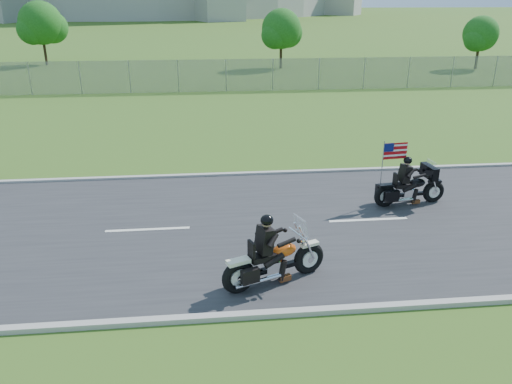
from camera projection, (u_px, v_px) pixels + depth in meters
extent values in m
plane|color=#355D1D|center=(223.00, 228.00, 13.39)|extent=(420.00, 420.00, 0.00)
cube|color=#28282B|center=(223.00, 227.00, 13.38)|extent=(120.00, 8.00, 0.04)
cube|color=#9E9B93|center=(219.00, 175.00, 17.11)|extent=(120.00, 0.18, 0.12)
cube|color=#9E9B93|center=(232.00, 316.00, 9.63)|extent=(120.00, 0.18, 0.12)
cube|color=gray|center=(130.00, 77.00, 31.02)|extent=(60.00, 0.03, 2.00)
cylinder|color=#382316|center=(281.00, 53.00, 41.19)|extent=(0.22, 0.22, 2.52)
sphere|color=#1B4A13|center=(281.00, 29.00, 40.49)|extent=(3.20, 3.20, 3.20)
sphere|color=#1B4A13|center=(288.00, 33.00, 41.13)|extent=(2.40, 2.40, 2.40)
sphere|color=#1B4A13|center=(275.00, 35.00, 40.24)|extent=(2.24, 2.24, 2.24)
cylinder|color=#382316|center=(45.00, 49.00, 42.96)|extent=(0.22, 0.22, 2.80)
sphere|color=#1B4A13|center=(41.00, 23.00, 42.18)|extent=(3.60, 3.60, 3.60)
sphere|color=#1B4A13|center=(52.00, 27.00, 42.89)|extent=(2.70, 2.70, 2.70)
sphere|color=#1B4A13|center=(32.00, 29.00, 41.89)|extent=(2.52, 2.52, 2.52)
cylinder|color=#382316|center=(477.00, 55.00, 40.90)|extent=(0.22, 0.22, 2.24)
sphere|color=#1B4A13|center=(481.00, 34.00, 40.27)|extent=(2.80, 2.80, 2.80)
sphere|color=#1B4A13|center=(484.00, 37.00, 40.83)|extent=(2.10, 2.10, 2.10)
sphere|color=#1B4A13|center=(476.00, 39.00, 40.05)|extent=(1.96, 1.96, 1.96)
torus|color=black|center=(309.00, 258.00, 11.07)|extent=(0.77, 0.44, 0.75)
torus|color=black|center=(239.00, 277.00, 10.34)|extent=(0.77, 0.44, 0.75)
ellipsoid|color=#E25410|center=(284.00, 250.00, 10.66)|extent=(0.65, 0.51, 0.28)
cube|color=black|center=(262.00, 257.00, 10.45)|extent=(0.63, 0.49, 0.12)
cube|color=black|center=(265.00, 240.00, 10.33)|extent=(0.37, 0.47, 0.56)
sphere|color=black|center=(267.00, 220.00, 10.19)|extent=(0.35, 0.35, 0.27)
cube|color=silver|center=(301.00, 226.00, 10.65)|extent=(0.21, 0.45, 0.41)
torus|color=black|center=(433.00, 192.00, 14.86)|extent=(0.70, 0.25, 0.68)
torus|color=black|center=(385.00, 196.00, 14.54)|extent=(0.70, 0.25, 0.68)
ellipsoid|color=black|center=(417.00, 183.00, 14.62)|extent=(0.55, 0.35, 0.26)
cube|color=black|center=(402.00, 185.00, 14.53)|extent=(0.54, 0.33, 0.11)
cube|color=black|center=(405.00, 173.00, 14.41)|extent=(0.26, 0.39, 0.51)
sphere|color=black|center=(408.00, 160.00, 14.27)|extent=(0.28, 0.28, 0.25)
cube|color=black|center=(429.00, 172.00, 14.57)|extent=(0.29, 0.75, 0.37)
cube|color=#B70C11|center=(395.00, 151.00, 14.28)|extent=(0.73, 0.11, 0.48)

